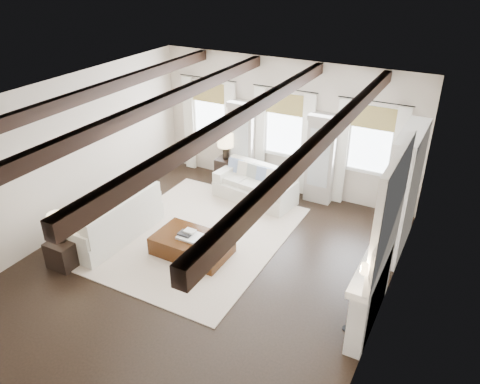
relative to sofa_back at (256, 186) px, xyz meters
The scene contains 16 objects.
ground 2.90m from the sofa_back, 83.96° to the right, with size 7.50×7.50×0.00m, color black.
room_shell 2.71m from the sofa_back, 61.86° to the right, with size 6.54×7.54×3.22m.
area_rug 2.12m from the sofa_back, 100.25° to the right, with size 3.43×4.31×0.02m, color beige.
sofa_back is the anchor object (origin of this frame).
sofa_left 3.44m from the sofa_back, 122.68° to the right, with size 1.05×2.22×0.94m.
ottoman 2.64m from the sofa_back, 92.33° to the right, with size 1.48×0.92×0.39m, color black.
tray 2.65m from the sofa_back, 92.21° to the right, with size 0.50×0.38×0.04m, color white.
book_lower 2.68m from the sofa_back, 94.99° to the right, with size 0.26×0.20×0.04m, color #262628.
book_upper 2.60m from the sofa_back, 93.92° to the right, with size 0.22×0.17×0.03m, color beige.
book_loose 2.80m from the sofa_back, 84.41° to the right, with size 0.24×0.18×0.03m, color #262628.
side_table_front 4.56m from the sofa_back, 116.61° to the right, with size 0.53×0.53×0.53m, color black.
lamp_front 4.60m from the sofa_back, 116.61° to the right, with size 0.35×0.35×0.59m.
side_table_back 1.15m from the sofa_back, 158.61° to the left, with size 0.45×0.45×0.67m, color black.
lamp_back 1.40m from the sofa_back, 158.61° to the left, with size 0.40×0.40×0.69m.
candlestick_near 4.54m from the sofa_back, 45.07° to the right, with size 0.15×0.15×0.73m.
candlestick_far 4.07m from the sofa_back, 38.09° to the right, with size 0.16×0.16×0.81m.
Camera 1 is at (4.02, -6.07, 5.43)m, focal length 35.00 mm.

